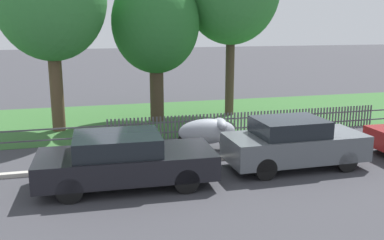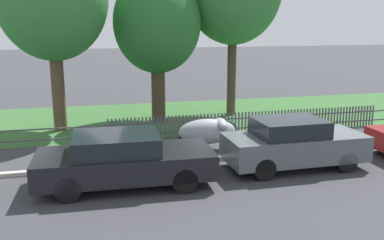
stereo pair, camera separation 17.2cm
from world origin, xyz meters
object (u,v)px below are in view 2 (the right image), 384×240
Objects in this scene: covered_motorcycle at (209,131)px; parked_car_navy_estate at (293,143)px; parked_car_black_saloon at (123,159)px; tree_behind_motorcycle at (157,24)px.

parked_car_navy_estate is at bearing -46.10° from covered_motorcycle.
parked_car_black_saloon is 4.89m from parked_car_navy_estate.
tree_behind_motorcycle is (2.11, 7.24, 3.37)m from parked_car_black_saloon.
parked_car_navy_estate is at bearing -68.40° from tree_behind_motorcycle.
parked_car_black_saloon is 3.89m from covered_motorcycle.
parked_car_navy_estate is 0.65× the size of tree_behind_motorcycle.
parked_car_black_saloon is at bearing -178.01° from parked_car_navy_estate.
parked_car_black_saloon is 8.26m from tree_behind_motorcycle.
tree_behind_motorcycle is at bearing 104.29° from covered_motorcycle.
parked_car_navy_estate is 8.25m from tree_behind_motorcycle.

